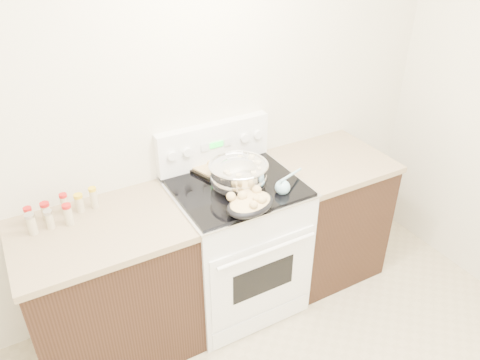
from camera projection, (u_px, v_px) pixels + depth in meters
room_shell at (378, 223)px, 1.22m from camera, size 4.10×3.60×2.75m
counter_left at (111, 290)px, 2.73m from camera, size 0.93×0.67×0.92m
counter_right at (324, 214)px, 3.38m from camera, size 0.73×0.67×0.92m
kitchen_range at (236, 243)px, 3.06m from camera, size 0.78×0.73×1.22m
mixing_bowl at (239, 175)px, 2.75m from camera, size 0.45×0.45×0.21m
roasting_pan at (250, 203)px, 2.56m from camera, size 0.34×0.27×0.12m
baking_sheet at (217, 163)px, 3.01m from camera, size 0.42×0.36×0.05m
wooden_spoon at (251, 200)px, 2.65m from camera, size 0.13×0.23×0.04m
blue_ladle at (283, 186)px, 2.73m from camera, size 0.27×0.18×0.11m
spice_jars at (58, 211)px, 2.51m from camera, size 0.39×0.15×0.13m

